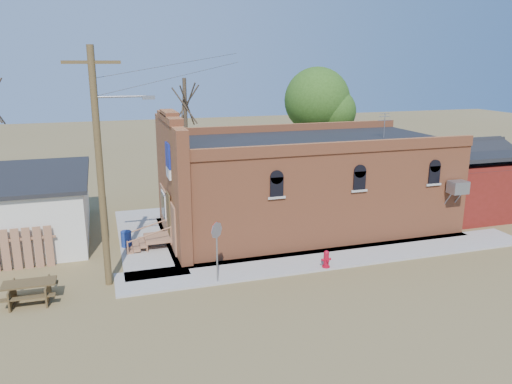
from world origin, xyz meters
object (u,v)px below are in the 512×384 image
object	(u,v)px
fire_hydrant	(326,259)
stop_sign	(217,236)
brick_bar	(302,184)
utility_pole	(101,164)
trash_barrel	(126,239)
picnic_table	(30,289)

from	to	relation	value
fire_hydrant	stop_sign	bearing A→B (deg)	177.15
fire_hydrant	stop_sign	distance (m)	4.90
fire_hydrant	stop_sign	world-z (taller)	stop_sign
brick_bar	utility_pole	xyz separation A→B (m)	(-9.79, -4.29, 2.43)
stop_sign	trash_barrel	bearing A→B (deg)	103.77
stop_sign	fire_hydrant	bearing A→B (deg)	-18.49
utility_pole	stop_sign	xyz separation A→B (m)	(4.01, -1.20, -2.81)
brick_bar	picnic_table	bearing A→B (deg)	-158.34
fire_hydrant	picnic_table	world-z (taller)	fire_hydrant
picnic_table	utility_pole	bearing A→B (deg)	15.06
brick_bar	trash_barrel	distance (m)	9.15
brick_bar	fire_hydrant	world-z (taller)	brick_bar
brick_bar	stop_sign	distance (m)	7.98
fire_hydrant	trash_barrel	bearing A→B (deg)	144.46
utility_pole	stop_sign	size ratio (longest dim) A/B	3.67
utility_pole	trash_barrel	bearing A→B (deg)	77.55
picnic_table	fire_hydrant	bearing A→B (deg)	-1.56
stop_sign	picnic_table	distance (m)	6.97
trash_barrel	fire_hydrant	bearing A→B (deg)	-32.74
trash_barrel	picnic_table	distance (m)	5.80
stop_sign	trash_barrel	xyz separation A→B (m)	(-3.17, 5.03, -1.51)
stop_sign	trash_barrel	distance (m)	6.13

